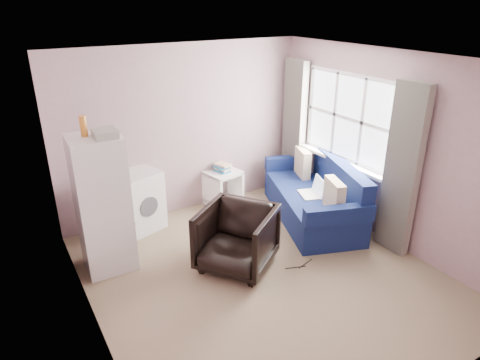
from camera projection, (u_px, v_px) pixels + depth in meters
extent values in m
cube|color=#887259|center=(262.00, 275.00, 5.13)|extent=(3.80, 4.20, 0.02)
cube|color=silver|center=(267.00, 59.00, 4.14)|extent=(3.80, 4.20, 0.02)
cube|color=#A7848B|center=(184.00, 131.00, 6.30)|extent=(3.80, 0.02, 2.50)
cube|color=#A7848B|center=(434.00, 280.00, 2.97)|extent=(3.80, 0.02, 2.50)
cube|color=#A7848B|center=(83.00, 222.00, 3.73)|extent=(0.02, 4.20, 2.50)
cube|color=#A7848B|center=(387.00, 149.00, 5.54)|extent=(0.02, 4.20, 2.50)
cube|color=white|center=(349.00, 118.00, 5.98)|extent=(0.01, 1.60, 1.20)
imported|color=black|center=(237.00, 236.00, 5.12)|extent=(1.12, 1.13, 0.86)
cube|color=silver|center=(103.00, 205.00, 4.99)|extent=(0.59, 0.59, 1.66)
cube|color=#48464D|center=(129.00, 215.00, 5.20)|extent=(0.03, 0.53, 0.02)
cube|color=#48464D|center=(121.00, 173.00, 5.19)|extent=(0.02, 0.03, 0.47)
cube|color=silver|center=(125.00, 175.00, 4.97)|extent=(0.02, 0.40, 0.57)
cylinder|color=orange|center=(83.00, 126.00, 4.62)|extent=(0.08, 0.08, 0.23)
cube|color=#9A9B92|center=(105.00, 133.00, 4.62)|extent=(0.26, 0.29, 0.09)
cube|color=silver|center=(136.00, 200.00, 6.01)|extent=(0.76, 0.76, 0.86)
cube|color=#48464D|center=(134.00, 175.00, 5.84)|extent=(0.70, 0.69, 0.05)
cylinder|color=#48464D|center=(149.00, 207.00, 5.82)|extent=(0.28, 0.10, 0.28)
cube|color=white|center=(222.00, 173.00, 6.71)|extent=(0.59, 0.59, 0.04)
cube|color=white|center=(223.00, 199.00, 6.89)|extent=(0.59, 0.59, 0.04)
cube|color=white|center=(211.00, 191.00, 6.66)|extent=(0.14, 0.50, 0.55)
cube|color=white|center=(233.00, 183.00, 6.95)|extent=(0.14, 0.50, 0.55)
cube|color=teal|center=(222.00, 170.00, 6.69)|extent=(0.21, 0.27, 0.03)
cube|color=beige|center=(223.00, 168.00, 6.69)|extent=(0.23, 0.28, 0.03)
cube|color=teal|center=(221.00, 167.00, 6.66)|extent=(0.20, 0.26, 0.03)
cube|color=beige|center=(223.00, 165.00, 6.65)|extent=(0.23, 0.28, 0.03)
cube|color=navy|center=(311.00, 205.00, 6.36)|extent=(1.53, 2.15, 0.43)
cube|color=navy|center=(337.00, 175.00, 6.24)|extent=(0.84, 1.91, 0.48)
cube|color=navy|center=(339.00, 215.00, 5.38)|extent=(0.92, 0.45, 0.22)
cube|color=navy|center=(293.00, 162.00, 7.08)|extent=(0.92, 0.45, 0.22)
cube|color=beige|center=(334.00, 196.00, 5.63)|extent=(0.27, 0.45, 0.43)
cube|color=beige|center=(303.00, 163.00, 6.76)|extent=(0.27, 0.45, 0.43)
cube|color=white|center=(309.00, 194.00, 6.15)|extent=(0.36, 0.42, 0.02)
cube|color=silver|center=(319.00, 186.00, 6.13)|extent=(0.18, 0.36, 0.24)
cube|color=white|center=(341.00, 161.00, 6.20)|extent=(0.14, 1.70, 0.04)
cube|color=white|center=(344.00, 159.00, 6.21)|extent=(0.02, 1.68, 0.05)
cube|color=white|center=(348.00, 118.00, 5.97)|extent=(0.02, 1.68, 0.05)
cube|color=white|center=(352.00, 75.00, 5.74)|extent=(0.02, 1.68, 0.05)
cube|color=white|center=(393.00, 133.00, 5.34)|extent=(0.02, 0.05, 1.20)
cube|color=white|center=(362.00, 123.00, 5.76)|extent=(0.02, 0.05, 1.20)
cube|color=white|center=(335.00, 114.00, 6.18)|extent=(0.02, 0.05, 1.20)
cube|color=white|center=(311.00, 107.00, 6.60)|extent=(0.02, 0.05, 1.20)
cube|color=beige|center=(402.00, 171.00, 5.24)|extent=(0.12, 0.46, 2.18)
cube|color=beige|center=(294.00, 128.00, 6.94)|extent=(0.12, 0.46, 2.18)
cylinder|color=black|center=(306.00, 264.00, 5.32)|extent=(0.26, 0.08, 0.01)
cylinder|color=black|center=(295.00, 267.00, 5.25)|extent=(0.26, 0.10, 0.01)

